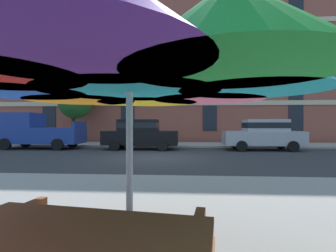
{
  "coord_description": "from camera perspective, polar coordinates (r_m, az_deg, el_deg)",
  "views": [
    {
      "loc": [
        1.38,
        -11.17,
        1.46
      ],
      "look_at": [
        0.38,
        3.2,
        1.4
      ],
      "focal_mm": 26.93,
      "sensor_mm": 36.0,
      "label": 1
    }
  ],
  "objects": [
    {
      "name": "sedan_black",
      "position": [
        15.12,
        -6.31,
        -1.7
      ],
      "size": [
        4.4,
        1.98,
        1.78
      ],
      "color": "black",
      "rests_on": "ground"
    },
    {
      "name": "ground_plane",
      "position": [
        11.35,
        -3.06,
        -7.15
      ],
      "size": [
        120.0,
        120.0,
        0.0
      ],
      "primitive_type": "plane",
      "color": "#2D3033"
    },
    {
      "name": "apartment_building",
      "position": [
        26.66,
        0.96,
        10.91
      ],
      "size": [
        39.69,
        12.08,
        12.8
      ],
      "color": "#934C3D",
      "rests_on": "ground"
    },
    {
      "name": "sidewalk_far",
      "position": [
        18.08,
        -0.41,
        -4.21
      ],
      "size": [
        56.0,
        3.6,
        0.12
      ],
      "primitive_type": "cube",
      "color": "#9E998E",
      "rests_on": "ground"
    },
    {
      "name": "street_tree_left",
      "position": [
        20.2,
        -19.95,
        5.77
      ],
      "size": [
        2.72,
        2.98,
        5.02
      ],
      "color": "#4C3823",
      "rests_on": "ground"
    },
    {
      "name": "patio_umbrella",
      "position": [
        2.29,
        -8.73,
        14.32
      ],
      "size": [
        3.38,
        3.38,
        2.35
      ],
      "color": "silver",
      "rests_on": "ground"
    },
    {
      "name": "sedan_silver",
      "position": [
        15.54,
        20.75,
        -1.66
      ],
      "size": [
        4.4,
        1.98,
        1.78
      ],
      "color": "#A8AAB2",
      "rests_on": "ground"
    },
    {
      "name": "pickup_blue",
      "position": [
        17.45,
        -27.56,
        -1.21
      ],
      "size": [
        5.1,
        2.12,
        2.2
      ],
      "color": "navy",
      "rests_on": "ground"
    }
  ]
}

